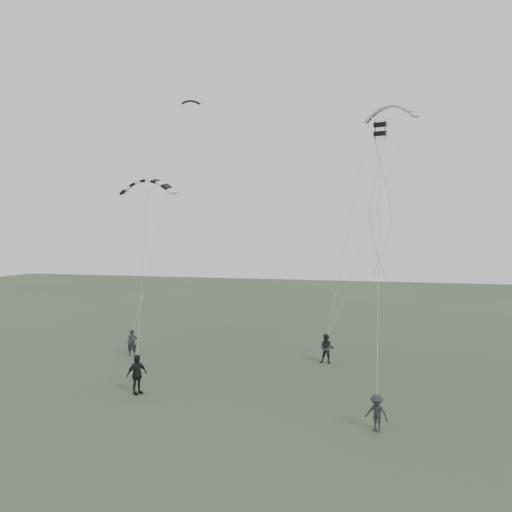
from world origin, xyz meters
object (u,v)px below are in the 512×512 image
(kite_striped, at_px, (147,180))
(flyer_left, at_px, (132,343))
(flyer_far, at_px, (377,413))
(kite_pale_large, at_px, (390,106))
(flyer_right, at_px, (327,349))
(flyer_center, at_px, (137,374))
(kite_dark_small, at_px, (191,101))
(kite_box, at_px, (380,129))

(kite_striped, bearing_deg, flyer_left, 126.91)
(flyer_far, bearing_deg, kite_pale_large, 110.77)
(kite_pale_large, bearing_deg, flyer_left, -136.32)
(kite_striped, bearing_deg, flyer_right, 14.16)
(flyer_center, relative_size, kite_dark_small, 1.45)
(flyer_left, bearing_deg, kite_striped, -65.93)
(kite_pale_large, relative_size, kite_box, 5.72)
(kite_dark_small, distance_m, kite_box, 16.81)
(flyer_right, relative_size, kite_box, 2.69)
(flyer_right, distance_m, kite_pale_large, 18.52)
(flyer_left, bearing_deg, kite_pale_large, 8.11)
(flyer_far, height_order, kite_box, kite_box)
(flyer_right, xyz_separation_m, kite_pale_large, (3.52, 7.48, 16.57))
(kite_dark_small, relative_size, kite_box, 1.98)
(kite_pale_large, height_order, kite_striped, kite_pale_large)
(kite_dark_small, bearing_deg, kite_box, -51.67)
(kite_dark_small, height_order, kite_striped, kite_dark_small)
(flyer_left, xyz_separation_m, flyer_far, (16.10, -8.75, -0.13))
(flyer_center, distance_m, kite_box, 17.29)
(kite_box, bearing_deg, kite_striped, -174.69)
(flyer_center, distance_m, kite_dark_small, 20.95)
(kite_striped, distance_m, kite_box, 13.51)
(flyer_left, distance_m, kite_striped, 10.95)
(flyer_center, height_order, kite_striped, kite_striped)
(kite_dark_small, xyz_separation_m, kite_striped, (0.53, -7.62, -6.67))
(flyer_left, bearing_deg, flyer_right, -13.95)
(flyer_center, relative_size, flyer_far, 1.31)
(flyer_far, xyz_separation_m, kite_box, (-0.18, 5.54, 12.50))
(flyer_far, relative_size, kite_pale_large, 0.38)
(flyer_far, xyz_separation_m, kite_dark_small, (-14.05, 13.82, 17.13))
(flyer_center, xyz_separation_m, flyer_far, (11.73, -1.65, -0.24))
(flyer_center, xyz_separation_m, kite_box, (11.55, 3.88, 12.27))
(flyer_left, xyz_separation_m, flyer_right, (12.62, 1.64, 0.05))
(flyer_center, xyz_separation_m, kite_pale_large, (11.77, 16.22, 16.51))
(flyer_left, height_order, kite_dark_small, kite_dark_small)
(flyer_right, bearing_deg, flyer_far, -67.49)
(kite_box, bearing_deg, kite_dark_small, 157.31)
(kite_pale_large, bearing_deg, flyer_far, -75.92)
(kite_pale_large, height_order, kite_box, kite_pale_large)
(flyer_center, height_order, flyer_far, flyer_center)
(kite_dark_small, bearing_deg, flyer_center, -100.04)
(flyer_center, relative_size, kite_pale_large, 0.50)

